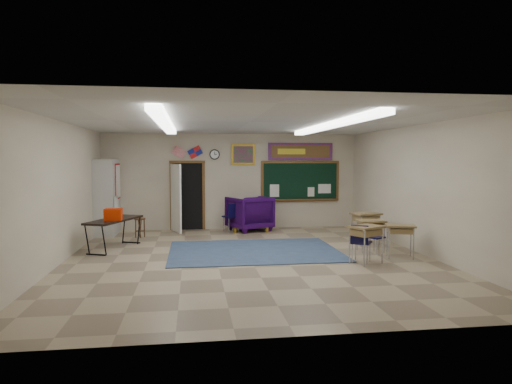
{
  "coord_description": "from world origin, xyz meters",
  "views": [
    {
      "loc": [
        -1.24,
        -9.86,
        2.17
      ],
      "look_at": [
        0.34,
        1.5,
        1.37
      ],
      "focal_mm": 32.0,
      "sensor_mm": 36.0,
      "label": 1
    }
  ],
  "objects": [
    {
      "name": "student_chair_reading",
      "position": [
        -0.09,
        3.91,
        0.43
      ],
      "size": [
        0.58,
        0.58,
        0.87
      ],
      "primitive_type": null,
      "rotation": [
        0.0,
        0.0,
        3.58
      ],
      "color": "black",
      "rests_on": "floor"
    },
    {
      "name": "student_desk_back_left",
      "position": [
        2.36,
        -0.81,
        0.45
      ],
      "size": [
        0.82,
        0.75,
        0.8
      ],
      "rotation": [
        0.0,
        0.0,
        0.48
      ],
      "color": "olive",
      "rests_on": "floor"
    },
    {
      "name": "left_wall",
      "position": [
        -4.0,
        0.0,
        1.5
      ],
      "size": [
        0.04,
        9.0,
        3.0
      ],
      "primitive_type": "cube",
      "color": "beige",
      "rests_on": "floor"
    },
    {
      "name": "area_rug",
      "position": [
        0.2,
        0.8,
        0.01
      ],
      "size": [
        4.0,
        3.0,
        0.02
      ],
      "primitive_type": "cube",
      "color": "#384E6C",
      "rests_on": "floor"
    },
    {
      "name": "back_wall",
      "position": [
        0.0,
        4.5,
        1.5
      ],
      "size": [
        8.0,
        0.04,
        3.0
      ],
      "primitive_type": "cube",
      "color": "beige",
      "rests_on": "floor"
    },
    {
      "name": "doorway",
      "position": [
        -1.5,
        4.35,
        1.06
      ],
      "size": [
        1.1,
        0.89,
        2.16
      ],
      "color": "black",
      "rests_on": "back_wall"
    },
    {
      "name": "floor",
      "position": [
        0.0,
        0.0,
        0.0
      ],
      "size": [
        9.0,
        9.0,
        0.0
      ],
      "primitive_type": "plane",
      "color": "tan",
      "rests_on": "ground"
    },
    {
      "name": "folding_table",
      "position": [
        -3.14,
        1.56,
        0.4
      ],
      "size": [
        1.23,
        1.88,
        1.02
      ],
      "rotation": [
        0.0,
        0.0,
        -0.39
      ],
      "color": "black",
      "rests_on": "floor"
    },
    {
      "name": "student_chair_desk_a",
      "position": [
        2.3,
        -0.68,
        0.41
      ],
      "size": [
        0.57,
        0.57,
        0.82
      ],
      "primitive_type": null,
      "rotation": [
        0.0,
        0.0,
        2.56
      ],
      "color": "black",
      "rests_on": "floor"
    },
    {
      "name": "framed_art_print",
      "position": [
        0.35,
        4.47,
        2.35
      ],
      "size": [
        0.75,
        0.05,
        0.65
      ],
      "color": "olive",
      "rests_on": "back_wall"
    },
    {
      "name": "student_chair_desk_b",
      "position": [
        2.98,
        0.2,
        0.36
      ],
      "size": [
        0.49,
        0.49,
        0.72
      ],
      "primitive_type": null,
      "rotation": [
        0.0,
        0.0,
        0.54
      ],
      "color": "black",
      "rests_on": "floor"
    },
    {
      "name": "wall_clock",
      "position": [
        -0.55,
        4.47,
        2.35
      ],
      "size": [
        0.32,
        0.05,
        0.32
      ],
      "color": "black",
      "rests_on": "back_wall"
    },
    {
      "name": "student_desk_front_left",
      "position": [
        2.94,
        0.4,
        0.42
      ],
      "size": [
        0.64,
        0.48,
        0.75
      ],
      "rotation": [
        0.0,
        0.0,
        -0.02
      ],
      "color": "olive",
      "rests_on": "floor"
    },
    {
      "name": "chalkboard",
      "position": [
        2.2,
        4.46,
        1.46
      ],
      "size": [
        2.55,
        0.14,
        1.3
      ],
      "color": "brown",
      "rests_on": "back_wall"
    },
    {
      "name": "wooden_stool",
      "position": [
        -2.72,
        3.18,
        0.28
      ],
      "size": [
        0.31,
        0.31,
        0.55
      ],
      "color": "#472815",
      "rests_on": "floor"
    },
    {
      "name": "student_desk_front_right",
      "position": [
        3.18,
        1.3,
        0.46
      ],
      "size": [
        0.79,
        0.66,
        0.82
      ],
      "rotation": [
        0.0,
        0.0,
        0.25
      ],
      "color": "olive",
      "rests_on": "floor"
    },
    {
      "name": "storage_cabinet",
      "position": [
        -3.71,
        3.85,
        1.1
      ],
      "size": [
        0.59,
        1.25,
        2.2
      ],
      "color": "#B7B7B2",
      "rests_on": "floor"
    },
    {
      "name": "student_desk_back_right",
      "position": [
        3.32,
        -0.37,
        0.41
      ],
      "size": [
        0.73,
        0.63,
        0.74
      ],
      "rotation": [
        0.0,
        0.0,
        -0.31
      ],
      "color": "olive",
      "rests_on": "floor"
    },
    {
      "name": "ceiling",
      "position": [
        0.0,
        0.0,
        3.0
      ],
      "size": [
        8.0,
        9.0,
        0.04
      ],
      "primitive_type": "cube",
      "color": "silver",
      "rests_on": "back_wall"
    },
    {
      "name": "bulletin_board",
      "position": [
        2.2,
        4.47,
        2.45
      ],
      "size": [
        2.1,
        0.05,
        0.55
      ],
      "color": "#B5140F",
      "rests_on": "back_wall"
    },
    {
      "name": "wingback_armchair",
      "position": [
        0.49,
        4.03,
        0.53
      ],
      "size": [
        1.51,
        1.53,
        1.07
      ],
      "primitive_type": "imported",
      "rotation": [
        0.0,
        0.0,
        3.55
      ],
      "color": "#200538",
      "rests_on": "floor"
    },
    {
      "name": "wall_flags",
      "position": [
        -1.4,
        4.44,
        2.48
      ],
      "size": [
        1.16,
        0.06,
        0.7
      ],
      "primitive_type": null,
      "color": "red",
      "rests_on": "back_wall"
    },
    {
      "name": "fluorescent_strips",
      "position": [
        0.0,
        0.0,
        2.94
      ],
      "size": [
        3.86,
        6.0,
        0.1
      ],
      "primitive_type": null,
      "color": "white",
      "rests_on": "ceiling"
    },
    {
      "name": "right_wall",
      "position": [
        4.0,
        0.0,
        1.5
      ],
      "size": [
        0.04,
        9.0,
        3.0
      ],
      "primitive_type": "cube",
      "color": "beige",
      "rests_on": "floor"
    },
    {
      "name": "front_wall",
      "position": [
        0.0,
        -4.5,
        1.5
      ],
      "size": [
        8.0,
        0.04,
        3.0
      ],
      "primitive_type": "cube",
      "color": "beige",
      "rests_on": "floor"
    }
  ]
}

